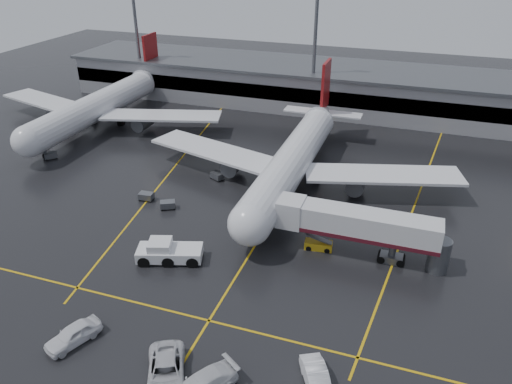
% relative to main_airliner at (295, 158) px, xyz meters
% --- Properties ---
extents(ground, '(220.00, 220.00, 0.00)m').
position_rel_main_airliner_xyz_m(ground, '(0.00, -9.70, -4.21)').
color(ground, black).
rests_on(ground, ground).
extents(apron_line_centre, '(0.25, 90.00, 0.02)m').
position_rel_main_airliner_xyz_m(apron_line_centre, '(0.00, -9.70, -4.20)').
color(apron_line_centre, gold).
rests_on(apron_line_centre, ground).
extents(apron_line_stop, '(60.00, 0.25, 0.02)m').
position_rel_main_airliner_xyz_m(apron_line_stop, '(0.00, -31.70, -4.20)').
color(apron_line_stop, gold).
rests_on(apron_line_stop, ground).
extents(apron_line_left, '(9.99, 69.35, 0.02)m').
position_rel_main_airliner_xyz_m(apron_line_left, '(-20.00, 0.30, -4.20)').
color(apron_line_left, gold).
rests_on(apron_line_left, ground).
extents(apron_line_right, '(7.57, 69.64, 0.02)m').
position_rel_main_airliner_xyz_m(apron_line_right, '(18.00, 0.30, -4.20)').
color(apron_line_right, gold).
rests_on(apron_line_right, ground).
extents(terminal, '(122.00, 19.00, 8.60)m').
position_rel_main_airliner_xyz_m(terminal, '(0.00, 38.23, 0.11)').
color(terminal, gray).
rests_on(terminal, ground).
extents(light_mast_left, '(3.00, 1.20, 25.45)m').
position_rel_main_airliner_xyz_m(light_mast_left, '(-45.00, 32.30, 10.27)').
color(light_mast_left, '#595B60').
rests_on(light_mast_left, ground).
extents(light_mast_mid, '(3.00, 1.20, 25.45)m').
position_rel_main_airliner_xyz_m(light_mast_mid, '(-5.00, 32.30, 10.27)').
color(light_mast_mid, '#595B60').
rests_on(light_mast_mid, ground).
extents(main_airliner, '(48.80, 45.60, 14.10)m').
position_rel_main_airliner_xyz_m(main_airliner, '(0.00, 0.00, 0.00)').
color(main_airliner, silver).
rests_on(main_airliner, ground).
extents(second_airliner, '(48.80, 45.60, 14.10)m').
position_rel_main_airliner_xyz_m(second_airliner, '(-42.00, 12.00, 0.00)').
color(second_airliner, silver).
rests_on(second_airliner, ground).
extents(jet_bridge, '(19.90, 3.40, 6.05)m').
position_rel_main_airliner_xyz_m(jet_bridge, '(11.87, -15.70, -0.28)').
color(jet_bridge, silver).
rests_on(jet_bridge, ground).
extents(pushback_tractor, '(8.04, 5.20, 2.67)m').
position_rel_main_airliner_xyz_m(pushback_tractor, '(-8.61, -23.87, -3.15)').
color(pushback_tractor, silver).
rests_on(pushback_tractor, ground).
extents(belt_loader, '(3.45, 1.88, 2.09)m').
position_rel_main_airliner_xyz_m(belt_loader, '(7.44, -15.92, -3.69)').
color(belt_loader, gold).
rests_on(belt_loader, ground).
extents(service_van_a, '(5.86, 7.52, 1.90)m').
position_rel_main_airliner_xyz_m(service_van_a, '(-0.46, -39.53, -3.26)').
color(service_van_a, silver).
rests_on(service_van_a, ground).
extents(service_van_c, '(4.14, 5.54, 1.75)m').
position_rel_main_airliner_xyz_m(service_van_c, '(11.85, -36.07, -3.34)').
color(service_van_c, white).
rests_on(service_van_c, ground).
extents(service_van_d, '(4.02, 5.75, 1.82)m').
position_rel_main_airliner_xyz_m(service_van_d, '(-10.74, -38.41, -3.30)').
color(service_van_d, white).
rests_on(service_van_d, ground).
extents(baggage_cart_a, '(2.38, 2.10, 1.12)m').
position_rel_main_airliner_xyz_m(baggage_cart_a, '(-14.38, -13.18, -3.58)').
color(baggage_cart_a, '#595B60').
rests_on(baggage_cart_a, ground).
extents(baggage_cart_b, '(2.11, 1.47, 1.12)m').
position_rel_main_airliner_xyz_m(baggage_cart_b, '(-18.44, -12.00, -3.58)').
color(baggage_cart_b, '#595B60').
rests_on(baggage_cart_b, ground).
extents(baggage_cart_c, '(2.37, 2.06, 1.12)m').
position_rel_main_airliner_xyz_m(baggage_cart_c, '(-11.49, -2.60, -3.58)').
color(baggage_cart_c, '#595B60').
rests_on(baggage_cart_c, ground).
extents(baggage_cart_d, '(2.36, 2.02, 1.12)m').
position_rel_main_airliner_xyz_m(baggage_cart_d, '(-45.73, -1.27, -3.58)').
color(baggage_cart_d, '#595B60').
rests_on(baggage_cart_d, ground).
extents(baggage_cart_e, '(2.34, 2.32, 1.12)m').
position_rel_main_airliner_xyz_m(baggage_cart_e, '(-40.96, -4.64, -3.58)').
color(baggage_cart_e, '#595B60').
rests_on(baggage_cart_e, ground).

